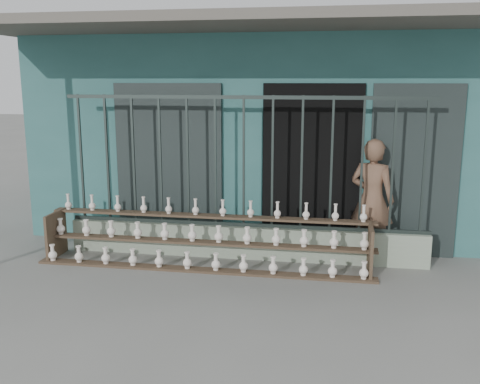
# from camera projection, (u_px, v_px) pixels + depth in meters

# --- Properties ---
(ground) EXTENTS (60.00, 60.00, 0.00)m
(ground) POSITION_uv_depth(u_px,v_px,m) (226.00, 293.00, 6.26)
(ground) COLOR slate
(workshop_building) EXTENTS (7.40, 6.60, 3.21)m
(workshop_building) POSITION_uv_depth(u_px,v_px,m) (269.00, 125.00, 10.01)
(workshop_building) COLOR #2F6463
(workshop_building) RESTS_ON ground
(parapet_wall) EXTENTS (5.00, 0.20, 0.45)m
(parapet_wall) POSITION_uv_depth(u_px,v_px,m) (244.00, 242.00, 7.47)
(parapet_wall) COLOR #96A68E
(parapet_wall) RESTS_ON ground
(security_fence) EXTENTS (5.00, 0.04, 1.80)m
(security_fence) POSITION_uv_depth(u_px,v_px,m) (244.00, 162.00, 7.24)
(security_fence) COLOR #283330
(security_fence) RESTS_ON parapet_wall
(shelf_rack) EXTENTS (4.50, 0.68, 0.85)m
(shelf_rack) POSITION_uv_depth(u_px,v_px,m) (205.00, 239.00, 7.12)
(shelf_rack) COLOR brown
(shelf_rack) RESTS_ON ground
(elderly_woman) EXTENTS (0.72, 0.61, 1.68)m
(elderly_woman) POSITION_uv_depth(u_px,v_px,m) (372.00, 199.00, 7.32)
(elderly_woman) COLOR brown
(elderly_woman) RESTS_ON ground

